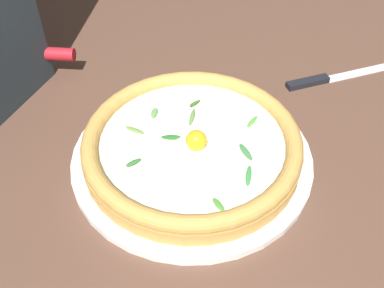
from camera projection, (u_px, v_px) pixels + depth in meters
The scene contains 5 objects.
ground_plane at pixel (192, 187), 0.62m from camera, with size 2.40×2.40×0.03m, color brown.
pizza_plate at pixel (192, 157), 0.63m from camera, with size 0.34×0.34×0.01m, color white.
pizza at pixel (192, 144), 0.61m from camera, with size 0.30×0.30×0.05m.
pizza_cutter at pixel (34, 53), 0.75m from camera, with size 0.04×0.15×0.09m.
table_knife at pixel (329, 78), 0.77m from camera, with size 0.15×0.20×0.01m.
Camera 1 is at (0.38, 0.10, 0.46)m, focal length 41.53 mm.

